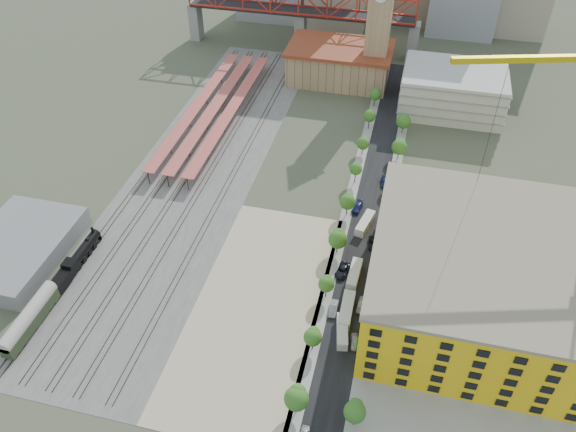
% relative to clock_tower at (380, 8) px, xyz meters
% --- Properties ---
extents(ground, '(400.00, 400.00, 0.00)m').
position_rel_clock_tower_xyz_m(ground, '(-8.00, -79.99, -28.70)').
color(ground, '#474C38').
rests_on(ground, ground).
extents(ballast_strip, '(36.00, 165.00, 0.06)m').
position_rel_clock_tower_xyz_m(ballast_strip, '(-44.00, -62.49, -28.67)').
color(ballast_strip, '#605E59').
rests_on(ballast_strip, ground).
extents(dirt_lot, '(28.00, 67.00, 0.06)m').
position_rel_clock_tower_xyz_m(dirt_lot, '(-12.00, -111.49, -28.67)').
color(dirt_lot, tan).
rests_on(dirt_lot, ground).
extents(street_asphalt, '(12.00, 170.00, 0.06)m').
position_rel_clock_tower_xyz_m(street_asphalt, '(8.00, -64.99, -28.67)').
color(street_asphalt, black).
rests_on(street_asphalt, ground).
extents(sidewalk_west, '(3.00, 170.00, 0.04)m').
position_rel_clock_tower_xyz_m(sidewalk_west, '(2.50, -64.99, -28.68)').
color(sidewalk_west, gray).
rests_on(sidewalk_west, ground).
extents(sidewalk_east, '(3.00, 170.00, 0.04)m').
position_rel_clock_tower_xyz_m(sidewalk_east, '(13.50, -64.99, -28.68)').
color(sidewalk_east, gray).
rests_on(sidewalk_east, ground).
extents(construction_pad, '(50.00, 90.00, 0.06)m').
position_rel_clock_tower_xyz_m(construction_pad, '(37.00, -99.99, -28.67)').
color(construction_pad, gray).
rests_on(construction_pad, ground).
extents(rail_tracks, '(26.56, 160.00, 0.18)m').
position_rel_clock_tower_xyz_m(rail_tracks, '(-45.80, -62.49, -28.55)').
color(rail_tracks, '#382B23').
rests_on(rail_tracks, ground).
extents(platform_canopies, '(16.00, 80.00, 4.12)m').
position_rel_clock_tower_xyz_m(platform_canopies, '(-49.00, -34.99, -24.70)').
color(platform_canopies, '#D15750').
rests_on(platform_canopies, ground).
extents(station_hall, '(38.00, 24.00, 13.10)m').
position_rel_clock_tower_xyz_m(station_hall, '(-13.00, 2.01, -22.03)').
color(station_hall, tan).
rests_on(station_hall, ground).
extents(clock_tower, '(12.00, 12.00, 52.00)m').
position_rel_clock_tower_xyz_m(clock_tower, '(0.00, 0.00, 0.00)').
color(clock_tower, tan).
rests_on(clock_tower, ground).
extents(parking_garage, '(34.00, 26.00, 14.00)m').
position_rel_clock_tower_xyz_m(parking_garage, '(28.00, -9.99, -21.70)').
color(parking_garage, silver).
rests_on(parking_garage, ground).
extents(truss_bridge, '(94.00, 9.60, 25.60)m').
position_rel_clock_tower_xyz_m(truss_bridge, '(-33.00, 25.01, -9.83)').
color(truss_bridge, gray).
rests_on(truss_bridge, ground).
extents(construction_building, '(44.60, 50.60, 18.80)m').
position_rel_clock_tower_xyz_m(construction_building, '(34.00, -99.99, -19.29)').
color(construction_building, yellow).
rests_on(construction_building, ground).
extents(warehouse, '(22.00, 32.00, 5.00)m').
position_rel_clock_tower_xyz_m(warehouse, '(-74.00, -109.99, -26.20)').
color(warehouse, gray).
rests_on(warehouse, ground).
extents(street_trees, '(15.40, 124.40, 8.00)m').
position_rel_clock_tower_xyz_m(street_trees, '(8.00, -74.99, -28.70)').
color(street_trees, '#236C20').
rests_on(street_trees, ground).
extents(distant_hills, '(647.00, 264.00, 227.00)m').
position_rel_clock_tower_xyz_m(distant_hills, '(37.28, 180.01, -108.23)').
color(distant_hills, '#4C6B59').
rests_on(distant_hills, ground).
extents(locomotive, '(2.80, 21.59, 5.40)m').
position_rel_clock_tower_xyz_m(locomotive, '(-58.00, -109.29, -26.68)').
color(locomotive, black).
rests_on(locomotive, ground).
extents(coach, '(3.10, 17.99, 5.65)m').
position_rel_clock_tower_xyz_m(coach, '(-58.00, -129.04, -25.69)').
color(coach, '#2C3B20').
rests_on(coach, ground).
extents(site_trailer_a, '(3.77, 8.87, 2.36)m').
position_rel_clock_tower_xyz_m(site_trailer_a, '(8.00, -114.99, -27.52)').
color(site_trailer_a, silver).
rests_on(site_trailer_a, ground).
extents(site_trailer_b, '(2.71, 9.93, 2.71)m').
position_rel_clock_tower_xyz_m(site_trailer_b, '(8.00, -109.12, -27.34)').
color(site_trailer_b, silver).
rests_on(site_trailer_b, ground).
extents(site_trailer_c, '(2.76, 9.31, 2.53)m').
position_rel_clock_tower_xyz_m(site_trailer_c, '(8.00, -97.77, -27.43)').
color(site_trailer_c, silver).
rests_on(site_trailer_c, ground).
extents(site_trailer_d, '(4.39, 9.46, 2.51)m').
position_rel_clock_tower_xyz_m(site_trailer_d, '(8.00, -78.82, -27.44)').
color(site_trailer_d, silver).
rests_on(site_trailer_d, ground).
extents(car_1, '(1.83, 4.92, 1.60)m').
position_rel_clock_tower_xyz_m(car_1, '(5.00, -108.81, -27.89)').
color(car_1, '#98979C').
rests_on(car_1, ground).
extents(car_2, '(3.53, 6.08, 1.59)m').
position_rel_clock_tower_xyz_m(car_2, '(5.00, -96.78, -27.90)').
color(car_2, black).
rests_on(car_2, ground).
extents(car_3, '(2.99, 5.62, 1.55)m').
position_rel_clock_tower_xyz_m(car_3, '(5.00, -72.17, -27.92)').
color(car_3, navy).
rests_on(car_3, ground).
extents(car_4, '(2.38, 4.51, 1.46)m').
position_rel_clock_tower_xyz_m(car_4, '(11.00, -116.72, -27.96)').
color(car_4, silver).
rests_on(car_4, ground).
extents(car_5, '(1.95, 4.78, 1.54)m').
position_rel_clock_tower_xyz_m(car_5, '(11.00, -106.31, -27.93)').
color(car_5, '#96979B').
rests_on(car_5, ground).
extents(car_6, '(2.86, 5.48, 1.47)m').
position_rel_clock_tower_xyz_m(car_6, '(11.00, -85.41, -27.96)').
color(car_6, black).
rests_on(car_6, ground).
extents(car_7, '(2.77, 5.25, 1.45)m').
position_rel_clock_tower_xyz_m(car_7, '(11.00, -58.96, -27.97)').
color(car_7, navy).
rests_on(car_7, ground).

